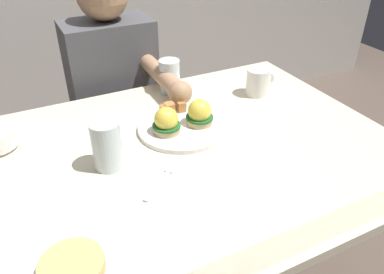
% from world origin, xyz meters
% --- Properties ---
extents(dining_table, '(1.20, 0.90, 0.74)m').
position_xyz_m(dining_table, '(0.00, 0.00, 0.63)').
color(dining_table, beige).
rests_on(dining_table, ground_plane).
extents(eggs_benedict_plate, '(0.27, 0.27, 0.09)m').
position_xyz_m(eggs_benedict_plate, '(0.03, 0.11, 0.77)').
color(eggs_benedict_plate, white).
rests_on(eggs_benedict_plate, dining_table).
extents(coffee_mug, '(0.11, 0.08, 0.09)m').
position_xyz_m(coffee_mug, '(0.38, 0.21, 0.79)').
color(coffee_mug, white).
rests_on(coffee_mug, dining_table).
extents(fork, '(0.13, 0.11, 0.00)m').
position_xyz_m(fork, '(-0.12, -0.09, 0.74)').
color(fork, silver).
rests_on(fork, dining_table).
extents(water_glass_near, '(0.08, 0.08, 0.13)m').
position_xyz_m(water_glass_near, '(-0.22, 0.03, 0.80)').
color(water_glass_near, silver).
rests_on(water_glass_near, dining_table).
extents(water_glass_far, '(0.07, 0.07, 0.12)m').
position_xyz_m(water_glass_far, '(0.11, 0.37, 0.79)').
color(water_glass_far, silver).
rests_on(water_glass_far, dining_table).
extents(side_plate, '(0.20, 0.20, 0.04)m').
position_xyz_m(side_plate, '(-0.38, -0.28, 0.75)').
color(side_plate, white).
rests_on(side_plate, dining_table).
extents(diner_person, '(0.34, 0.54, 1.14)m').
position_xyz_m(diner_person, '(-0.03, 0.60, 0.65)').
color(diner_person, '#33333D').
rests_on(diner_person, ground_plane).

